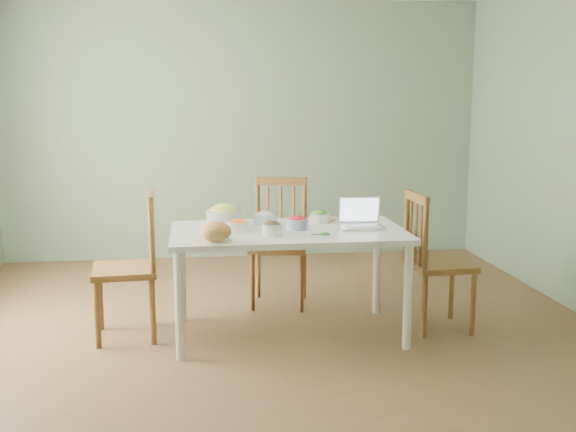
{
  "coord_description": "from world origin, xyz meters",
  "views": [
    {
      "loc": [
        -0.5,
        -4.82,
        1.73
      ],
      "look_at": [
        0.14,
        -0.03,
        0.88
      ],
      "focal_mm": 43.21,
      "sensor_mm": 36.0,
      "label": 1
    }
  ],
  "objects": [
    {
      "name": "wall_front",
      "position": [
        0.0,
        -2.5,
        1.35
      ],
      "size": [
        5.0,
        0.0,
        2.7
      ],
      "primitive_type": "cube",
      "color": "slate",
      "rests_on": "ground"
    },
    {
      "name": "chair_left",
      "position": [
        -1.02,
        0.07,
        0.52
      ],
      "size": [
        0.47,
        0.49,
        1.04
      ],
      "primitive_type": null,
      "rotation": [
        0.0,
        0.0,
        -1.49
      ],
      "color": "#422A0E",
      "rests_on": "floor"
    },
    {
      "name": "bowl_redpep",
      "position": [
        0.21,
        -0.01,
        0.82
      ],
      "size": [
        0.16,
        0.16,
        0.09
      ],
      "primitive_type": null,
      "rotation": [
        0.0,
        0.0,
        0.0
      ],
      "color": "red",
      "rests_on": "dining_table"
    },
    {
      "name": "wall_back",
      "position": [
        0.0,
        2.5,
        1.35
      ],
      "size": [
        5.0,
        0.0,
        2.7
      ],
      "primitive_type": "cube",
      "color": "slate",
      "rests_on": "ground"
    },
    {
      "name": "bowl_broccoli",
      "position": [
        0.41,
        0.22,
        0.82
      ],
      "size": [
        0.2,
        0.2,
        0.09
      ],
      "primitive_type": null,
      "rotation": [
        0.0,
        0.0,
        0.39
      ],
      "color": "#336B21",
      "rests_on": "dining_table"
    },
    {
      "name": "bowl_mushroom",
      "position": [
        0.01,
        -0.2,
        0.82
      ],
      "size": [
        0.19,
        0.19,
        0.09
      ],
      "primitive_type": null,
      "rotation": [
        0.0,
        0.0,
        -0.4
      ],
      "color": "black",
      "rests_on": "dining_table"
    },
    {
      "name": "chair_far",
      "position": [
        0.16,
        0.7,
        0.52
      ],
      "size": [
        0.54,
        0.53,
        1.04
      ],
      "primitive_type": null,
      "rotation": [
        0.0,
        0.0,
        -0.22
      ],
      "color": "#422A0E",
      "rests_on": "floor"
    },
    {
      "name": "chair_right",
      "position": [
        1.27,
        -0.04,
        0.51
      ],
      "size": [
        0.45,
        0.47,
        1.03
      ],
      "primitive_type": null,
      "rotation": [
        0.0,
        0.0,
        1.61
      ],
      "color": "#422A0E",
      "rests_on": "floor"
    },
    {
      "name": "bread_boule",
      "position": [
        -0.38,
        -0.36,
        0.84
      ],
      "size": [
        0.25,
        0.25,
        0.13
      ],
      "primitive_type": "ellipsoid",
      "rotation": [
        0.0,
        0.0,
        -0.25
      ],
      "color": "#AB7533",
      "rests_on": "dining_table"
    },
    {
      "name": "bowl_carrot",
      "position": [
        -0.22,
        -0.03,
        0.82
      ],
      "size": [
        0.16,
        0.16,
        0.09
      ],
      "primitive_type": null,
      "rotation": [
        0.0,
        0.0,
        0.02
      ],
      "color": "#DE5B0F",
      "rests_on": "dining_table"
    },
    {
      "name": "dining_table",
      "position": [
        0.14,
        -0.03,
        0.39
      ],
      "size": [
        1.66,
        0.93,
        0.78
      ],
      "primitive_type": null,
      "color": "white",
      "rests_on": "floor"
    },
    {
      "name": "laptop",
      "position": [
        0.68,
        -0.04,
        0.88
      ],
      "size": [
        0.32,
        0.27,
        0.22
      ],
      "primitive_type": null,
      "rotation": [
        0.0,
        0.0,
        -0.05
      ],
      "color": "silver",
      "rests_on": "dining_table"
    },
    {
      "name": "basil_bunch",
      "position": [
        0.34,
        -0.23,
        0.78
      ],
      "size": [
        0.17,
        0.17,
        0.02
      ],
      "primitive_type": null,
      "color": "#246216",
      "rests_on": "dining_table"
    },
    {
      "name": "floor",
      "position": [
        0.0,
        0.0,
        0.0
      ],
      "size": [
        5.0,
        5.0,
        0.0
      ],
      "primitive_type": "cube",
      "color": "brown",
      "rests_on": "ground"
    },
    {
      "name": "bowl_onion",
      "position": [
        0.0,
        0.22,
        0.82
      ],
      "size": [
        0.19,
        0.19,
        0.09
      ],
      "primitive_type": null,
      "rotation": [
        0.0,
        0.0,
        -0.08
      ],
      "color": "beige",
      "rests_on": "dining_table"
    },
    {
      "name": "butter_stick",
      "position": [
        -0.33,
        -0.4,
        0.79
      ],
      "size": [
        0.1,
        0.03,
        0.03
      ],
      "primitive_type": "cube",
      "rotation": [
        0.0,
        0.0,
        -0.06
      ],
      "color": "beige",
      "rests_on": "dining_table"
    },
    {
      "name": "bowl_squash",
      "position": [
        -0.31,
        0.21,
        0.85
      ],
      "size": [
        0.27,
        0.27,
        0.15
      ],
      "primitive_type": null,
      "rotation": [
        0.0,
        0.0,
        -0.04
      ],
      "color": "#EBEC4C",
      "rests_on": "dining_table"
    },
    {
      "name": "flatbread",
      "position": [
        0.47,
        0.33,
        0.78
      ],
      "size": [
        0.23,
        0.23,
        0.02
      ],
      "primitive_type": "cylinder",
      "rotation": [
        0.0,
        0.0,
        0.22
      ],
      "color": "tan",
      "rests_on": "dining_table"
    }
  ]
}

